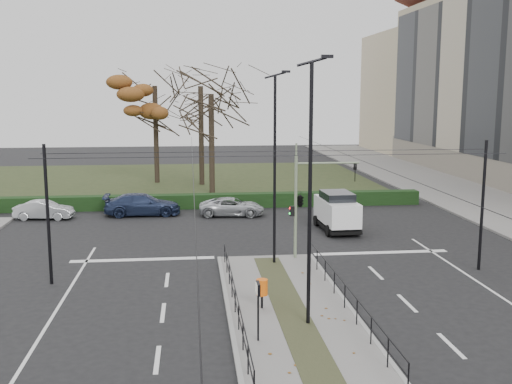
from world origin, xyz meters
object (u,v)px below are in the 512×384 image
Objects in this scene: info_panel at (258,295)px; rust_tree at (155,86)px; parked_car_second at (44,210)px; bare_tree_center at (201,94)px; white_van at (337,210)px; bare_tree_near at (211,102)px; parked_car_third at (142,204)px; traffic_light at (302,199)px; streetlamp_median_far at (275,167)px; parked_car_fourth at (232,207)px; streetlamp_median_near at (311,192)px; litter_bin at (262,288)px.

rust_tree reaches higher than info_panel.
bare_tree_center reaches higher than parked_car_second.
white_van is 21.23m from bare_tree_center.
bare_tree_center is 1.09× the size of bare_tree_near.
white_van is (11.83, -5.84, 0.48)m from parked_car_third.
traffic_light is 18.80m from parked_car_second.
parked_car_third is 11.45m from bare_tree_near.
parked_car_second is (-13.39, 12.14, -4.08)m from streetlamp_median_far.
parked_car_fourth is at bearing 95.68° from streetlamp_median_far.
parked_car_second is at bearing -128.03° from bare_tree_center.
white_van is at bearing 55.85° from streetlamp_median_far.
parked_car_third is 13.20m from white_van.
rust_tree is at bearing -17.57° from parked_car_second.
info_panel is at bearing -146.43° from streetlamp_median_near.
info_panel is at bearing -112.29° from white_van.
rust_tree is (-11.63, 20.29, 7.50)m from white_van.
bare_tree_near is at bearing -47.24° from parked_car_second.
parked_car_second is at bearing 124.33° from streetlamp_median_near.
streetlamp_median_near is 0.80× the size of bare_tree_center.
litter_bin is at bearing -140.73° from parked_car_second.
rust_tree is 8.21m from bare_tree_near.
streetlamp_median_far is 9.05m from white_van.
streetlamp_median_far is 2.06× the size of parked_car_fourth.
bare_tree_center reaches higher than white_van.
parked_car_third is 6.00m from parked_car_fourth.
bare_tree_center is at bearing 112.26° from white_van.
rust_tree is at bearing 157.23° from bare_tree_center.
streetlamp_median_near reaches higher than parked_car_fourth.
traffic_light is 11.72m from parked_car_fourth.
traffic_light is 0.48× the size of bare_tree_near.
parked_car_third is at bearing 103.84° from info_panel.
streetlamp_median_near is at bearing -49.06° from litter_bin.
streetlamp_median_far is 20.92m from bare_tree_near.
white_van is (6.01, 12.90, 0.28)m from litter_bin.
rust_tree is at bearing 104.31° from streetlamp_median_far.
bare_tree_center reaches higher than rust_tree.
parked_car_second is at bearing 123.66° from litter_bin.
streetlamp_median_near is at bearing -98.72° from traffic_light.
white_van is at bearing -116.98° from parked_car_third.
parked_car_fourth is (0.13, 17.95, -0.33)m from litter_bin.
bare_tree_center is at bearing -22.77° from rust_tree.
streetlamp_median_near is (1.92, 1.27, 3.13)m from info_panel.
white_van is (6.49, 15.83, -0.46)m from info_panel.
litter_bin is at bearing -174.37° from parked_car_fourth.
litter_bin is 17.95m from parked_car_fourth.
rust_tree is (-5.62, 33.18, 7.78)m from litter_bin.
white_van is (4.57, 14.56, -3.59)m from streetlamp_median_near.
bare_tree_near is (11.19, 8.48, 6.81)m from parked_car_second.
bare_tree_center is (4.22, 12.76, 7.33)m from parked_car_third.
info_panel is (-0.48, -2.94, 0.74)m from litter_bin.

